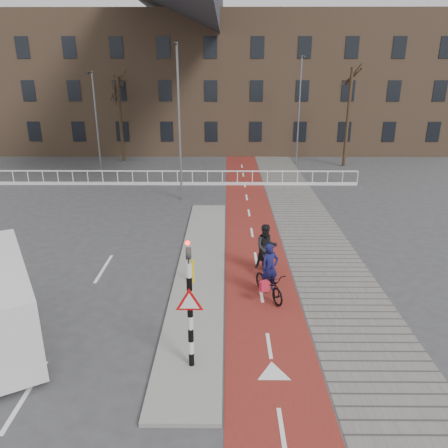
{
  "coord_description": "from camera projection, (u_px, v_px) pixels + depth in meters",
  "views": [
    {
      "loc": [
        0.3,
        -11.41,
        7.35
      ],
      "look_at": [
        0.19,
        5.0,
        1.5
      ],
      "focal_mm": 35.0,
      "sensor_mm": 36.0,
      "label": 1
    }
  ],
  "objects": [
    {
      "name": "tree_mid",
      "position": [
        121.0,
        120.0,
        35.81
      ],
      "size": [
        0.27,
        0.27,
        6.8
      ],
      "primitive_type": "cylinder",
      "color": "black",
      "rests_on": "ground"
    },
    {
      "name": "bike_lane",
      "position": [
        250.0,
        219.0,
        22.63
      ],
      "size": [
        2.5,
        60.0,
        0.01
      ],
      "primitive_type": "cube",
      "color": "maroon",
      "rests_on": "ground"
    },
    {
      "name": "sidewalk",
      "position": [
        304.0,
        219.0,
        22.61
      ],
      "size": [
        3.0,
        60.0,
        0.01
      ],
      "primitive_type": "cube",
      "color": "slate",
      "rests_on": "ground"
    },
    {
      "name": "townhouse_row",
      "position": [
        192.0,
        64.0,
        40.76
      ],
      "size": [
        46.0,
        10.0,
        15.9
      ],
      "color": "#7F6047",
      "rests_on": "ground"
    },
    {
      "name": "cyclist_near",
      "position": [
        269.0,
        280.0,
        14.66
      ],
      "size": [
        1.31,
        1.96,
        1.93
      ],
      "rotation": [
        0.0,
        0.0,
        0.4
      ],
      "color": "black",
      "rests_on": "bike_lane"
    },
    {
      "name": "railing",
      "position": [
        148.0,
        180.0,
        29.16
      ],
      "size": [
        28.0,
        0.1,
        0.99
      ],
      "color": "silver",
      "rests_on": "ground"
    },
    {
      "name": "tree_right",
      "position": [
        348.0,
        118.0,
        33.78
      ],
      "size": [
        0.25,
        0.25,
        7.47
      ],
      "primitive_type": "cylinder",
      "color": "black",
      "rests_on": "ground"
    },
    {
      "name": "curb_island",
      "position": [
        201.0,
        267.0,
        16.97
      ],
      "size": [
        1.8,
        16.0,
        0.12
      ],
      "primitive_type": "cube",
      "color": "gray",
      "rests_on": "ground"
    },
    {
      "name": "streetlight_left",
      "position": [
        97.0,
        124.0,
        31.39
      ],
      "size": [
        0.12,
        0.12,
        7.22
      ],
      "primitive_type": "cylinder",
      "color": "slate",
      "rests_on": "ground"
    },
    {
      "name": "ground",
      "position": [
        217.0,
        326.0,
        13.22
      ],
      "size": [
        120.0,
        120.0,
        0.0
      ],
      "primitive_type": "plane",
      "color": "#38383A",
      "rests_on": "ground"
    },
    {
      "name": "cyclist_far",
      "position": [
        266.0,
        254.0,
        16.3
      ],
      "size": [
        0.89,
        1.87,
        1.97
      ],
      "rotation": [
        0.0,
        0.0,
        0.08
      ],
      "color": "black",
      "rests_on": "bike_lane"
    },
    {
      "name": "streetlight_right",
      "position": [
        299.0,
        112.0,
        34.54
      ],
      "size": [
        0.12,
        0.12,
        8.31
      ],
      "primitive_type": "cylinder",
      "color": "slate",
      "rests_on": "ground"
    },
    {
      "name": "streetlight_near",
      "position": [
        179.0,
        125.0,
        24.53
      ],
      "size": [
        0.12,
        0.12,
        8.68
      ],
      "primitive_type": "cylinder",
      "color": "slate",
      "rests_on": "ground"
    },
    {
      "name": "bollard",
      "position": [
        193.0,
        271.0,
        15.53
      ],
      "size": [
        0.12,
        0.12,
        0.86
      ],
      "primitive_type": "cylinder",
      "color": "yellow",
      "rests_on": "curb_island"
    },
    {
      "name": "traffic_signal",
      "position": [
        190.0,
        301.0,
        10.65
      ],
      "size": [
        0.8,
        0.8,
        3.68
      ],
      "color": "black",
      "rests_on": "curb_island"
    }
  ]
}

